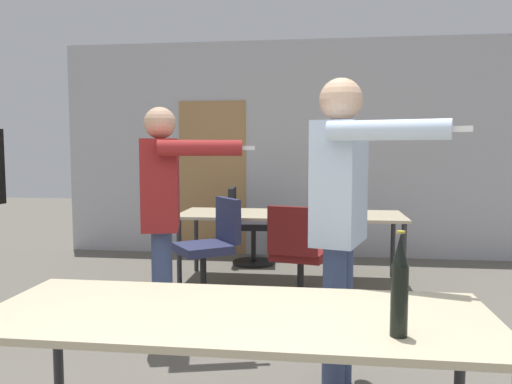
# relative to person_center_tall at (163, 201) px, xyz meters

# --- Properties ---
(back_wall) EXTENTS (6.23, 0.12, 2.82)m
(back_wall) POSITION_rel_person_center_tall_xyz_m (0.78, 3.10, 0.37)
(back_wall) COLOR #BCBCC1
(back_wall) RESTS_ON ground_plane
(conference_table_near) EXTENTS (2.11, 0.80, 0.74)m
(conference_table_near) POSITION_rel_person_center_tall_xyz_m (0.80, -1.50, -0.36)
(conference_table_near) COLOR #C6B793
(conference_table_near) RESTS_ON ground_plane
(conference_table_far) EXTENTS (2.34, 0.83, 0.74)m
(conference_table_far) POSITION_rel_person_center_tall_xyz_m (0.83, 1.71, -0.35)
(conference_table_far) COLOR #C6B793
(conference_table_far) RESTS_ON ground_plane
(person_center_tall) EXTENTS (0.89, 0.65, 1.72)m
(person_center_tall) POSITION_rel_person_center_tall_xyz_m (0.00, 0.00, 0.00)
(person_center_tall) COLOR #3D4C75
(person_center_tall) RESTS_ON ground_plane
(person_far_watching) EXTENTS (0.76, 0.77, 1.81)m
(person_far_watching) POSITION_rel_person_center_tall_xyz_m (1.26, -0.65, 0.07)
(person_far_watching) COLOR #3D4C75
(person_far_watching) RESTS_ON ground_plane
(office_chair_side_rolled) EXTENTS (0.68, 0.67, 0.95)m
(office_chair_side_rolled) POSITION_rel_person_center_tall_xyz_m (0.12, 1.02, -0.58)
(office_chair_side_rolled) COLOR black
(office_chair_side_rolled) RESTS_ON ground_plane
(office_chair_far_right) EXTENTS (0.56, 0.61, 0.92)m
(office_chair_far_right) POSITION_rel_person_center_tall_xyz_m (0.95, 0.89, -0.60)
(office_chair_far_right) COLOR black
(office_chair_far_right) RESTS_ON ground_plane
(office_chair_near_pushed) EXTENTS (0.57, 0.52, 0.94)m
(office_chair_near_pushed) POSITION_rel_person_center_tall_xyz_m (0.26, 2.51, -0.59)
(office_chair_near_pushed) COLOR black
(office_chair_near_pushed) RESTS_ON ground_plane
(beer_bottle) EXTENTS (0.06, 0.06, 0.39)m
(beer_bottle) POSITION_rel_person_center_tall_xyz_m (1.42, -1.70, -0.11)
(beer_bottle) COLOR black
(beer_bottle) RESTS_ON conference_table_near
(drink_cup) EXTENTS (0.08, 0.08, 0.10)m
(drink_cup) POSITION_rel_person_center_tall_xyz_m (1.37, 1.91, -0.24)
(drink_cup) COLOR silver
(drink_cup) RESTS_ON conference_table_far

